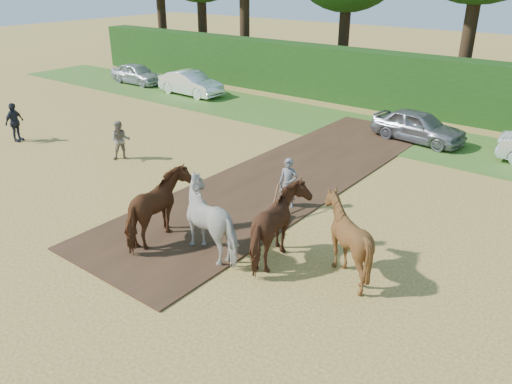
{
  "coord_description": "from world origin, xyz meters",
  "views": [
    {
      "loc": [
        11.02,
        -7.35,
        7.01
      ],
      "look_at": [
        3.3,
        2.59,
        1.4
      ],
      "focal_mm": 35.0,
      "sensor_mm": 36.0,
      "label": 1
    }
  ],
  "objects_px": {
    "spectator_near": "(121,141)",
    "plough_team": "(249,222)",
    "spectator_far": "(15,122)",
    "parked_cars": "(394,120)"
  },
  "relations": [
    {
      "from": "spectator_far",
      "to": "parked_cars",
      "type": "distance_m",
      "value": 17.05
    },
    {
      "from": "parked_cars",
      "to": "plough_team",
      "type": "bearing_deg",
      "value": -83.45
    },
    {
      "from": "spectator_far",
      "to": "plough_team",
      "type": "distance_m",
      "value": 14.32
    },
    {
      "from": "spectator_far",
      "to": "parked_cars",
      "type": "xyz_separation_m",
      "value": [
        12.83,
        11.24,
        -0.16
      ]
    },
    {
      "from": "spectator_near",
      "to": "plough_team",
      "type": "distance_m",
      "value": 9.05
    },
    {
      "from": "spectator_far",
      "to": "parked_cars",
      "type": "bearing_deg",
      "value": -68.47
    },
    {
      "from": "spectator_near",
      "to": "spectator_far",
      "type": "bearing_deg",
      "value": 145.05
    },
    {
      "from": "spectator_near",
      "to": "parked_cars",
      "type": "distance_m",
      "value": 12.23
    },
    {
      "from": "plough_team",
      "to": "parked_cars",
      "type": "bearing_deg",
      "value": 96.55
    },
    {
      "from": "spectator_near",
      "to": "plough_team",
      "type": "bearing_deg",
      "value": -65.52
    }
  ]
}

